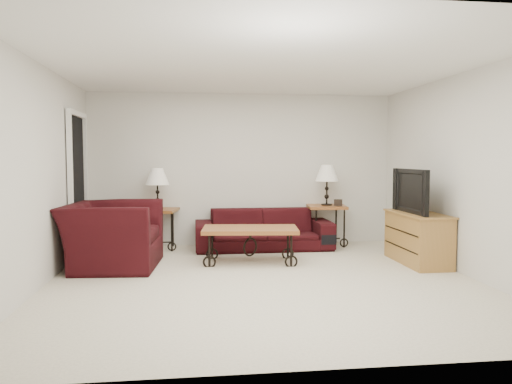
# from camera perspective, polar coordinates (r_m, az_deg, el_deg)

# --- Properties ---
(ground) EXTENTS (5.00, 5.00, 0.00)m
(ground) POSITION_cam_1_polar(r_m,az_deg,el_deg) (5.95, 0.84, -10.13)
(ground) COLOR beige
(ground) RESTS_ON ground
(wall_back) EXTENTS (5.00, 0.02, 2.50)m
(wall_back) POSITION_cam_1_polar(r_m,az_deg,el_deg) (8.26, -1.54, 2.60)
(wall_back) COLOR silver
(wall_back) RESTS_ON ground
(wall_front) EXTENTS (5.00, 0.02, 2.50)m
(wall_front) POSITION_cam_1_polar(r_m,az_deg,el_deg) (3.32, 6.83, 0.48)
(wall_front) COLOR silver
(wall_front) RESTS_ON ground
(wall_left) EXTENTS (0.02, 5.00, 2.50)m
(wall_left) POSITION_cam_1_polar(r_m,az_deg,el_deg) (5.97, -23.68, 1.72)
(wall_left) COLOR silver
(wall_left) RESTS_ON ground
(wall_right) EXTENTS (0.02, 5.00, 2.50)m
(wall_right) POSITION_cam_1_polar(r_m,az_deg,el_deg) (6.60, 22.90, 1.93)
(wall_right) COLOR silver
(wall_right) RESTS_ON ground
(ceiling) EXTENTS (5.00, 5.00, 0.00)m
(ceiling) POSITION_cam_1_polar(r_m,az_deg,el_deg) (5.86, 0.87, 14.30)
(ceiling) COLOR white
(ceiling) RESTS_ON wall_back
(doorway) EXTENTS (0.08, 0.94, 2.04)m
(doorway) POSITION_cam_1_polar(r_m,az_deg,el_deg) (7.56, -19.85, 0.49)
(doorway) COLOR black
(doorway) RESTS_ON ground
(sofa) EXTENTS (2.15, 0.84, 0.63)m
(sofa) POSITION_cam_1_polar(r_m,az_deg,el_deg) (7.89, 0.86, -4.29)
(sofa) COLOR black
(sofa) RESTS_ON ground
(side_table_left) EXTENTS (0.68, 0.68, 0.64)m
(side_table_left) POSITION_cam_1_polar(r_m,az_deg,el_deg) (8.02, -11.18, -4.19)
(side_table_left) COLOR brown
(side_table_left) RESTS_ON ground
(side_table_right) EXTENTS (0.67, 0.67, 0.66)m
(side_table_right) POSITION_cam_1_polar(r_m,az_deg,el_deg) (8.28, 8.09, -3.81)
(side_table_right) COLOR brown
(side_table_right) RESTS_ON ground
(lamp_left) EXTENTS (0.42, 0.42, 0.64)m
(lamp_left) POSITION_cam_1_polar(r_m,az_deg,el_deg) (7.95, -11.25, 0.38)
(lamp_left) COLOR black
(lamp_left) RESTS_ON side_table_left
(lamp_right) EXTENTS (0.42, 0.42, 0.66)m
(lamp_right) POSITION_cam_1_polar(r_m,az_deg,el_deg) (8.21, 8.13, 0.79)
(lamp_right) COLOR black
(lamp_right) RESTS_ON side_table_right
(photo_frame_left) EXTENTS (0.13, 0.02, 0.11)m
(photo_frame_left) POSITION_cam_1_polar(r_m,az_deg,el_deg) (7.84, -12.39, -1.65)
(photo_frame_left) COLOR black
(photo_frame_left) RESTS_ON side_table_left
(photo_frame_right) EXTENTS (0.13, 0.06, 0.11)m
(photo_frame_right) POSITION_cam_1_polar(r_m,az_deg,el_deg) (8.13, 9.41, -1.22)
(photo_frame_right) COLOR black
(photo_frame_right) RESTS_ON side_table_right
(coffee_table) EXTENTS (1.36, 0.83, 0.49)m
(coffee_table) POSITION_cam_1_polar(r_m,az_deg,el_deg) (6.88, -0.67, -6.11)
(coffee_table) COLOR brown
(coffee_table) RESTS_ON ground
(armchair) EXTENTS (1.25, 1.40, 0.85)m
(armchair) POSITION_cam_1_polar(r_m,az_deg,el_deg) (6.84, -16.13, -4.78)
(armchair) COLOR black
(armchair) RESTS_ON ground
(throw_pillow) EXTENTS (0.13, 0.39, 0.39)m
(throw_pillow) POSITION_cam_1_polar(r_m,az_deg,el_deg) (6.75, -14.95, -4.07)
(throw_pillow) COLOR #B86717
(throw_pillow) RESTS_ON armchair
(tv_stand) EXTENTS (0.48, 1.16, 0.70)m
(tv_stand) POSITION_cam_1_polar(r_m,az_deg,el_deg) (7.17, 18.07, -5.06)
(tv_stand) COLOR #A3713C
(tv_stand) RESTS_ON ground
(television) EXTENTS (0.14, 1.04, 0.60)m
(television) POSITION_cam_1_polar(r_m,az_deg,el_deg) (7.09, 18.03, 0.11)
(television) COLOR black
(television) RESTS_ON tv_stand
(backpack) EXTENTS (0.43, 0.37, 0.47)m
(backpack) POSITION_cam_1_polar(r_m,az_deg,el_deg) (7.84, 8.08, -4.97)
(backpack) COLOR black
(backpack) RESTS_ON ground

